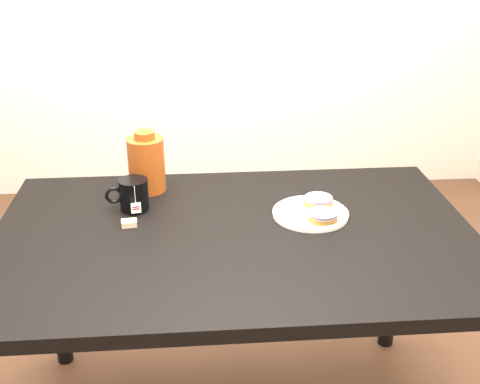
# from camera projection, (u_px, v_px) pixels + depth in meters

# --- Properties ---
(table) EXTENTS (1.40, 0.90, 0.75)m
(table) POSITION_uv_depth(u_px,v_px,m) (235.00, 257.00, 1.77)
(table) COLOR black
(table) RESTS_ON ground_plane
(plate) EXTENTS (0.23, 0.23, 0.02)m
(plate) POSITION_uv_depth(u_px,v_px,m) (310.00, 213.00, 1.83)
(plate) COLOR white
(plate) RESTS_ON table
(bagel_back) EXTENTS (0.09, 0.09, 0.03)m
(bagel_back) POSITION_uv_depth(u_px,v_px,m) (318.00, 201.00, 1.87)
(bagel_back) COLOR brown
(bagel_back) RESTS_ON plate
(bagel_front) EXTENTS (0.10, 0.10, 0.03)m
(bagel_front) POSITION_uv_depth(u_px,v_px,m) (323.00, 216.00, 1.78)
(bagel_front) COLOR brown
(bagel_front) RESTS_ON plate
(mug) EXTENTS (0.14, 0.10, 0.10)m
(mug) POSITION_uv_depth(u_px,v_px,m) (133.00, 195.00, 1.86)
(mug) COLOR black
(mug) RESTS_ON table
(teabag_pouch) EXTENTS (0.05, 0.04, 0.02)m
(teabag_pouch) POSITION_uv_depth(u_px,v_px,m) (129.00, 223.00, 1.77)
(teabag_pouch) COLOR #C6B793
(teabag_pouch) RESTS_ON table
(bagel_package) EXTENTS (0.15, 0.15, 0.20)m
(bagel_package) POSITION_uv_depth(u_px,v_px,m) (146.00, 164.00, 1.97)
(bagel_package) COLOR #64260D
(bagel_package) RESTS_ON table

